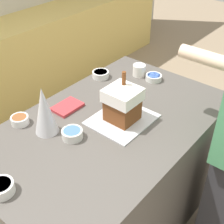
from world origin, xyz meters
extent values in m
plane|color=gray|center=(0.00, 0.00, 0.00)|extent=(12.00, 12.00, 0.00)
cube|color=#514C47|center=(0.00, 0.00, 0.47)|extent=(1.60, 0.97, 0.93)
cube|color=silver|center=(0.08, -0.05, 0.94)|extent=(0.37, 0.32, 0.01)
cube|color=brown|center=(0.08, -0.05, 1.01)|extent=(0.17, 0.17, 0.13)
cube|color=white|center=(0.08, -0.05, 1.11)|extent=(0.19, 0.19, 0.08)
cylinder|color=brown|center=(0.13, -0.02, 1.19)|extent=(0.02, 0.02, 0.08)
cone|color=silver|center=(-0.28, 0.22, 1.08)|extent=(0.14, 0.14, 0.29)
cylinder|color=silver|center=(-0.23, 0.07, 0.96)|extent=(0.12, 0.12, 0.05)
cylinder|color=#4770DB|center=(-0.23, 0.07, 0.98)|extent=(0.10, 0.10, 0.01)
cylinder|color=silver|center=(0.61, 0.08, 0.95)|extent=(0.12, 0.12, 0.04)
cylinder|color=#4770DB|center=(0.61, 0.08, 0.97)|extent=(0.10, 0.10, 0.01)
cylinder|color=white|center=(-0.34, 0.40, 0.96)|extent=(0.11, 0.11, 0.05)
cylinder|color=brown|center=(-0.34, 0.40, 0.97)|extent=(0.09, 0.09, 0.01)
cylinder|color=white|center=(-0.71, 0.04, 0.96)|extent=(0.12, 0.12, 0.05)
cylinder|color=#4770DB|center=(-0.71, 0.04, 0.98)|extent=(0.10, 0.10, 0.01)
cylinder|color=silver|center=(0.39, 0.40, 0.95)|extent=(0.12, 0.12, 0.05)
cylinder|color=pink|center=(0.39, 0.40, 0.97)|extent=(0.10, 0.10, 0.01)
cube|color=#B23338|center=(-0.04, 0.30, 0.94)|extent=(0.19, 0.13, 0.02)
cylinder|color=white|center=(0.60, 0.20, 0.97)|extent=(0.09, 0.09, 0.09)
cylinder|color=beige|center=(0.39, -0.45, 1.33)|extent=(0.08, 0.46, 0.08)
camera|label=1|loc=(-1.12, -0.97, 2.07)|focal=50.00mm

